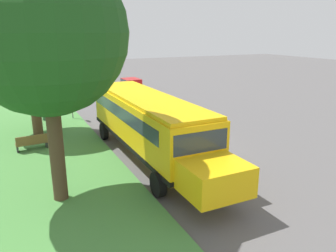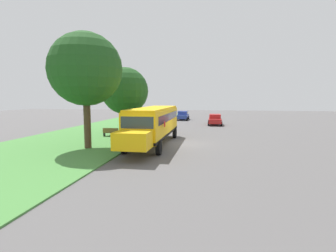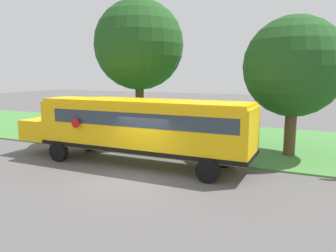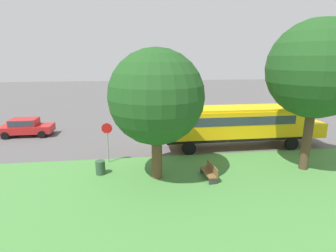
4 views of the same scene
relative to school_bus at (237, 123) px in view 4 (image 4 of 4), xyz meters
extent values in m
plane|color=#565454|center=(2.52, 0.98, -1.92)|extent=(120.00, 120.00, 0.00)
cube|color=#47843D|center=(-7.48, 0.98, -1.88)|extent=(12.00, 80.00, 0.08)
cube|color=yellow|center=(0.00, 0.29, -0.02)|extent=(2.50, 10.50, 2.20)
cube|color=yellow|center=(0.00, -5.91, -0.57)|extent=(2.20, 1.90, 1.10)
cube|color=yellow|center=(0.00, 0.29, 1.16)|extent=(2.35, 10.29, 0.16)
cube|color=black|center=(0.00, 0.29, -1.00)|extent=(2.54, 10.54, 0.20)
cube|color=#2D3842|center=(0.00, 0.59, 0.44)|extent=(2.53, 9.24, 0.64)
cube|color=#2D3842|center=(0.00, -4.91, 0.44)|extent=(2.25, 0.12, 0.80)
cylinder|color=red|center=(1.43, -2.60, 0.13)|extent=(0.03, 0.44, 0.44)
cylinder|color=black|center=(1.25, -3.91, -1.42)|extent=(0.30, 1.00, 1.00)
cylinder|color=black|center=(-1.25, -3.91, -1.42)|extent=(0.30, 1.00, 1.00)
cylinder|color=black|center=(1.25, 3.96, -1.42)|extent=(0.30, 1.00, 1.00)
cylinder|color=black|center=(-1.25, 3.96, -1.42)|extent=(0.30, 1.00, 1.00)
cube|color=#B21E1E|center=(5.32, 17.33, -1.28)|extent=(1.80, 4.40, 0.64)
cube|color=#B21E1E|center=(5.32, 17.48, -0.66)|extent=(1.60, 2.20, 0.60)
cube|color=#2D3842|center=(5.32, 17.48, -0.64)|extent=(1.62, 2.02, 0.45)
cylinder|color=black|center=(6.22, 15.83, -1.60)|extent=(0.22, 0.64, 0.64)
cylinder|color=black|center=(4.42, 15.83, -1.60)|extent=(0.22, 0.64, 0.64)
cylinder|color=black|center=(6.22, 18.82, -1.60)|extent=(0.22, 0.64, 0.64)
cylinder|color=black|center=(4.42, 18.82, -1.60)|extent=(0.22, 0.64, 0.64)
cylinder|color=#4C3826|center=(-4.71, -2.58, 0.11)|extent=(0.54, 0.54, 4.07)
sphere|color=#1E4C1C|center=(-4.71, -2.58, 4.24)|extent=(5.59, 5.59, 5.59)
sphere|color=#1E4C1C|center=(-4.51, -2.30, 4.45)|extent=(3.49, 3.49, 3.49)
cylinder|color=brown|center=(-4.73, 6.58, -0.52)|extent=(0.60, 0.60, 2.81)
sphere|color=#1E4C1C|center=(-4.73, 6.58, 2.83)|extent=(5.19, 5.19, 5.19)
sphere|color=#1E4C1C|center=(-4.38, 6.79, 2.60)|extent=(3.82, 3.82, 3.82)
cylinder|color=gray|center=(-2.08, 9.55, -0.87)|extent=(0.08, 0.08, 2.10)
cylinder|color=red|center=(-2.08, 9.55, 0.48)|extent=(0.03, 0.68, 0.68)
cube|color=brown|center=(-5.28, 3.69, -1.47)|extent=(1.63, 0.62, 0.08)
cube|color=brown|center=(-5.27, 3.47, -1.22)|extent=(1.60, 0.18, 0.44)
cube|color=#333333|center=(-4.54, 3.74, -1.70)|extent=(0.11, 0.45, 0.45)
cube|color=#333333|center=(-6.02, 3.63, -1.70)|extent=(0.11, 0.45, 0.45)
cylinder|color=#2D4C33|center=(-3.87, 9.87, -1.47)|extent=(0.56, 0.56, 0.90)
camera|label=1|loc=(-5.94, -14.48, 4.27)|focal=35.00mm
camera|label=2|loc=(4.87, -21.56, 2.10)|focal=28.00mm
camera|label=3|loc=(13.55, 7.88, 2.45)|focal=35.00mm
camera|label=4|loc=(-18.65, 7.77, 4.87)|focal=28.00mm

